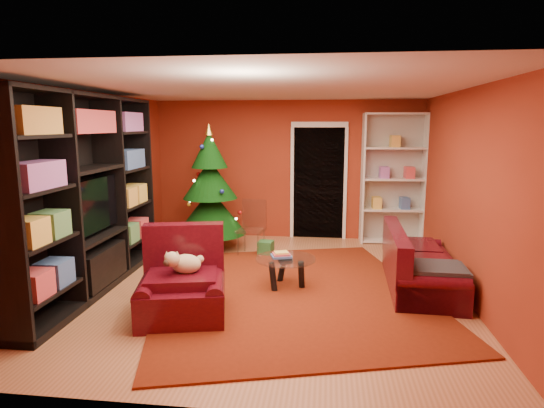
# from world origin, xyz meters

# --- Properties ---
(floor) EXTENTS (5.00, 5.50, 0.05)m
(floor) POSITION_xyz_m (0.00, 0.00, -0.03)
(floor) COLOR #A4623E
(floor) RESTS_ON ground
(ceiling) EXTENTS (5.00, 5.50, 0.05)m
(ceiling) POSITION_xyz_m (0.00, 0.00, 2.62)
(ceiling) COLOR silver
(ceiling) RESTS_ON wall_back
(wall_back) EXTENTS (5.00, 0.05, 2.60)m
(wall_back) POSITION_xyz_m (0.00, 2.77, 1.30)
(wall_back) COLOR maroon
(wall_back) RESTS_ON ground
(wall_left) EXTENTS (0.05, 5.50, 2.60)m
(wall_left) POSITION_xyz_m (-2.52, 0.00, 1.30)
(wall_left) COLOR maroon
(wall_left) RESTS_ON ground
(wall_right) EXTENTS (0.05, 5.50, 2.60)m
(wall_right) POSITION_xyz_m (2.52, 0.00, 1.30)
(wall_right) COLOR maroon
(wall_right) RESTS_ON ground
(doorway) EXTENTS (1.06, 0.60, 2.16)m
(doorway) POSITION_xyz_m (0.60, 2.73, 1.05)
(doorway) COLOR black
(doorway) RESTS_ON floor
(rug) EXTENTS (4.25, 4.64, 0.02)m
(rug) POSITION_xyz_m (0.31, -0.27, 0.01)
(rug) COLOR maroon
(rug) RESTS_ON floor
(media_unit) EXTENTS (0.56, 3.30, 2.52)m
(media_unit) POSITION_xyz_m (-2.27, -0.43, 1.26)
(media_unit) COLOR black
(media_unit) RESTS_ON floor
(christmas_tree) EXTENTS (1.42, 1.42, 2.18)m
(christmas_tree) POSITION_xyz_m (-1.24, 1.76, 1.06)
(christmas_tree) COLOR black
(christmas_tree) RESTS_ON floor
(gift_box_green) EXTENTS (0.27, 0.27, 0.23)m
(gift_box_green) POSITION_xyz_m (-0.24, 1.45, 0.12)
(gift_box_green) COLOR #24642E
(gift_box_green) RESTS_ON floor
(gift_box_red) EXTENTS (0.28, 0.28, 0.21)m
(gift_box_red) POSITION_xyz_m (-1.35, 2.59, 0.11)
(gift_box_red) COLOR #A11B16
(gift_box_red) RESTS_ON floor
(white_bookshelf) EXTENTS (1.14, 0.45, 2.42)m
(white_bookshelf) POSITION_xyz_m (1.95, 2.57, 1.18)
(white_bookshelf) COLOR white
(white_bookshelf) RESTS_ON floor
(armchair) EXTENTS (1.23, 1.23, 0.81)m
(armchair) POSITION_xyz_m (-0.83, -1.12, 0.40)
(armchair) COLOR #3A0710
(armchair) RESTS_ON rug
(dog) EXTENTS (0.46, 0.38, 0.26)m
(dog) POSITION_xyz_m (-0.79, -1.06, 0.60)
(dog) COLOR beige
(dog) RESTS_ON armchair
(sofa) EXTENTS (0.91, 1.90, 0.80)m
(sofa) POSITION_xyz_m (2.02, 0.14, 0.40)
(sofa) COLOR #3A0710
(sofa) RESTS_ON rug
(coffee_table) EXTENTS (1.00, 1.00, 0.50)m
(coffee_table) POSITION_xyz_m (0.24, -0.06, 0.21)
(coffee_table) COLOR gray
(coffee_table) RESTS_ON rug
(acrylic_chair) EXTENTS (0.49, 0.52, 0.82)m
(acrylic_chair) POSITION_xyz_m (-0.48, 1.43, 0.41)
(acrylic_chair) COLOR #66605B
(acrylic_chair) RESTS_ON rug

